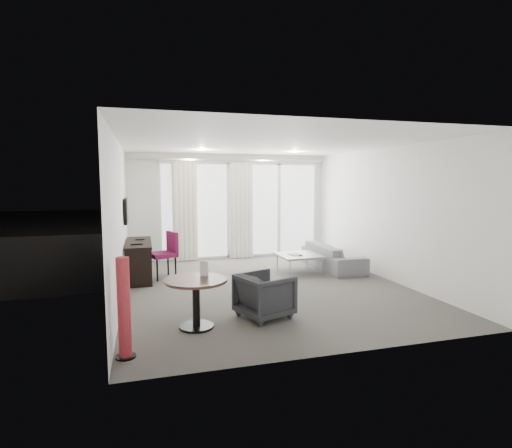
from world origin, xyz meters
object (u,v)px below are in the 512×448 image
object	(u,v)px
desk	(139,260)
coffee_table	(299,263)
red_lamp	(124,308)
tub_armchair	(265,295)
rattan_chair_b	(290,230)
desk_chair	(163,255)
sofa	(333,256)
round_table	(196,303)
rattan_chair_a	(268,234)

from	to	relation	value
desk	coffee_table	xyz separation A→B (m)	(3.27, -0.41, -0.17)
red_lamp	tub_armchair	size ratio (longest dim) A/B	1.62
rattan_chair_b	desk_chair	bearing A→B (deg)	-137.41
desk	desk_chair	xyz separation A→B (m)	(0.46, -0.12, 0.10)
desk_chair	coffee_table	world-z (taller)	desk_chair
desk_chair	rattan_chair_b	size ratio (longest dim) A/B	1.20
coffee_table	desk_chair	bearing A→B (deg)	174.18
sofa	round_table	bearing A→B (deg)	129.42
desk	sofa	bearing A→B (deg)	-3.23
rattan_chair_a	rattan_chair_b	bearing A→B (deg)	26.14
tub_armchair	rattan_chair_b	bearing A→B (deg)	-43.79
tub_armchair	rattan_chair_a	bearing A→B (deg)	-38.17
coffee_table	rattan_chair_a	bearing A→B (deg)	85.16
coffee_table	desk	bearing A→B (deg)	172.88
tub_armchair	rattan_chair_b	xyz separation A→B (m)	(2.83, 6.42, 0.07)
tub_armchair	sofa	xyz separation A→B (m)	(2.41, 2.65, -0.04)
rattan_chair_b	red_lamp	bearing A→B (deg)	-121.99
red_lamp	sofa	distance (m)	5.53
coffee_table	tub_armchair	bearing A→B (deg)	-121.67
desk	desk_chair	size ratio (longest dim) A/B	1.68
tub_armchair	desk	bearing A→B (deg)	11.14
desk	coffee_table	bearing A→B (deg)	-7.12
desk_chair	rattan_chair_a	bearing A→B (deg)	21.93
desk_chair	round_table	bearing A→B (deg)	-103.32
red_lamp	desk_chair	bearing A→B (deg)	80.77
round_table	coffee_table	size ratio (longest dim) A/B	0.95
red_lamp	rattan_chair_b	xyz separation A→B (m)	(4.70, 7.26, -0.18)
sofa	coffee_table	bearing A→B (deg)	101.16
rattan_chair_b	tub_armchair	bearing A→B (deg)	-112.85
desk	red_lamp	distance (m)	3.73
coffee_table	sofa	size ratio (longest dim) A/B	0.46
desk	tub_armchair	bearing A→B (deg)	-58.84
round_table	red_lamp	bearing A→B (deg)	-141.68
desk	rattan_chair_b	bearing A→B (deg)	37.76
rattan_chair_b	coffee_table	bearing A→B (deg)	-107.34
round_table	red_lamp	xyz separation A→B (m)	(-0.87, -0.69, 0.23)
sofa	rattan_chair_a	bearing A→B (deg)	12.87
round_table	tub_armchair	distance (m)	1.01
desk_chair	desk	bearing A→B (deg)	146.08
desk	desk_chair	bearing A→B (deg)	-14.91
tub_armchair	desk_chair	bearing A→B (deg)	4.96
desk_chair	sofa	bearing A→B (deg)	-20.76
sofa	rattan_chair_b	size ratio (longest dim) A/B	2.42
desk_chair	red_lamp	size ratio (longest dim) A/B	0.83
desk_chair	tub_armchair	xyz separation A→B (m)	(1.29, -2.76, -0.15)
tub_armchair	rattan_chair_b	size ratio (longest dim) A/B	0.90
desk	rattan_chair_b	xyz separation A→B (m)	(4.57, 3.54, 0.02)
sofa	rattan_chair_b	world-z (taller)	rattan_chair_b
round_table	rattan_chair_b	size ratio (longest dim) A/B	1.07
desk_chair	round_table	distance (m)	2.93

